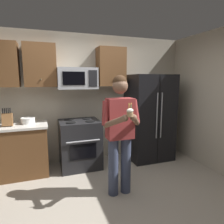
# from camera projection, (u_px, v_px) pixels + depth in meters

# --- Properties ---
(ground_plane) EXTENTS (6.00, 6.00, 0.00)m
(ground_plane) POSITION_uv_depth(u_px,v_px,m) (109.00, 205.00, 2.70)
(ground_plane) COLOR #9E9384
(wall_back) EXTENTS (4.40, 0.10, 2.60)m
(wall_back) POSITION_uv_depth(u_px,v_px,m) (83.00, 99.00, 4.12)
(wall_back) COLOR #B7AD99
(wall_back) RESTS_ON ground
(wall_right) EXTENTS (0.10, 4.40, 2.60)m
(wall_right) POSITION_uv_depth(u_px,v_px,m) (224.00, 102.00, 3.50)
(wall_right) COLOR #B7AD99
(wall_right) RESTS_ON ground
(oven_range) EXTENTS (0.76, 0.70, 0.93)m
(oven_range) POSITION_uv_depth(u_px,v_px,m) (80.00, 144.00, 3.84)
(oven_range) COLOR black
(oven_range) RESTS_ON ground
(microwave) EXTENTS (0.74, 0.41, 0.40)m
(microwave) POSITION_uv_depth(u_px,v_px,m) (77.00, 78.00, 3.75)
(microwave) COLOR #9EA0A5
(refrigerator) EXTENTS (0.90, 0.75, 1.80)m
(refrigerator) POSITION_uv_depth(u_px,v_px,m) (149.00, 117.00, 4.22)
(refrigerator) COLOR black
(refrigerator) RESTS_ON ground
(cabinet_row_upper) EXTENTS (2.78, 0.36, 0.76)m
(cabinet_row_upper) POSITION_uv_depth(u_px,v_px,m) (45.00, 66.00, 3.57)
(cabinet_row_upper) COLOR brown
(counter_left) EXTENTS (1.44, 0.66, 0.92)m
(counter_left) POSITION_uv_depth(u_px,v_px,m) (6.00, 151.00, 3.44)
(counter_left) COLOR brown
(counter_left) RESTS_ON ground
(knife_block) EXTENTS (0.16, 0.15, 0.32)m
(knife_block) POSITION_uv_depth(u_px,v_px,m) (7.00, 119.00, 3.32)
(knife_block) COLOR brown
(knife_block) RESTS_ON counter_left
(bowl_large_white) EXTENTS (0.24, 0.24, 0.11)m
(bowl_large_white) POSITION_uv_depth(u_px,v_px,m) (28.00, 120.00, 3.51)
(bowl_large_white) COLOR white
(bowl_large_white) RESTS_ON counter_left
(person) EXTENTS (0.60, 0.48, 1.76)m
(person) POSITION_uv_depth(u_px,v_px,m) (120.00, 129.00, 2.82)
(person) COLOR #383F59
(person) RESTS_ON ground
(cupcake) EXTENTS (0.09, 0.09, 0.17)m
(cupcake) POSITION_uv_depth(u_px,v_px,m) (130.00, 112.00, 2.47)
(cupcake) COLOR #A87F56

